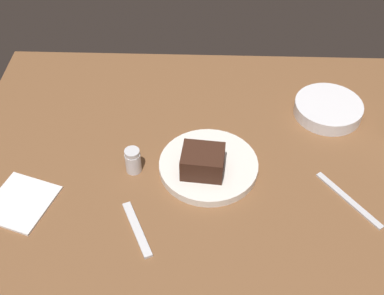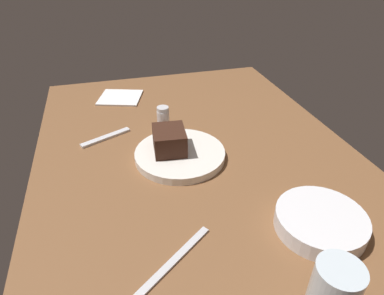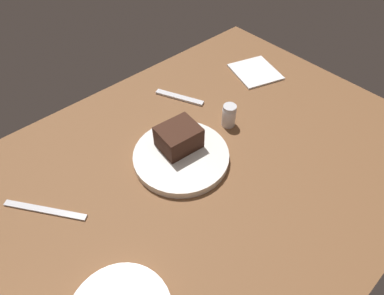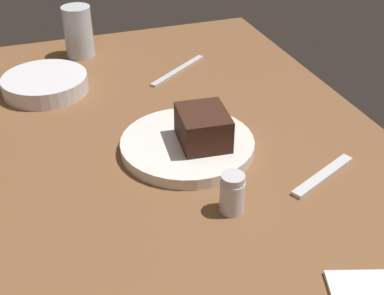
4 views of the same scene
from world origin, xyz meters
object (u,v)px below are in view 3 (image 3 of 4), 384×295
Objects in this scene: chocolate_cake_slice at (179,137)px; butter_knife at (45,210)px; folded_napkin at (255,72)px; salt_shaker at (229,116)px; dessert_spoon at (179,97)px; dessert_plate at (183,155)px.

chocolate_cake_slice is 33.78cm from butter_knife.
chocolate_cake_slice reaches higher than butter_knife.
chocolate_cake_slice reaches higher than folded_napkin.
folded_napkin reaches higher than butter_knife.
butter_knife is at bearing -8.90° from salt_shaker.
salt_shaker is 0.45× the size of folded_napkin.
chocolate_cake_slice is at bearing -5.19° from salt_shaker.
dessert_spoon is 0.79× the size of butter_knife.
dessert_plate reaches higher than folded_napkin.
dessert_plate is 33.12cm from butter_knife.
dessert_spoon is 47.50cm from butter_knife.
salt_shaker is at bearing -177.00° from dessert_plate.
dessert_spoon is (-14.53, -18.22, -0.67)cm from dessert_plate.
folded_napkin is (-73.28, -3.22, 0.05)cm from butter_knife.
dessert_plate is 1.65× the size of folded_napkin.
salt_shaker is at bearing -16.28° from dessert_spoon.
dessert_spoon is 1.06× the size of folded_napkin.
folded_napkin is at bearing -164.03° from dessert_plate.
chocolate_cake_slice is 0.68× the size of folded_napkin.
dessert_spoon is (-13.64, -15.84, -4.61)cm from chocolate_cake_slice.
butter_knife is (46.51, 9.63, -0.10)cm from dessert_spoon.
salt_shaker is at bearing 24.35° from folded_napkin.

